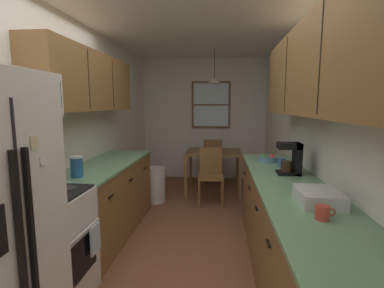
% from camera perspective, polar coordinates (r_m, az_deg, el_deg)
% --- Properties ---
extents(ground_plane, '(12.00, 12.00, 0.00)m').
position_cam_1_polar(ground_plane, '(3.78, -0.31, -16.89)').
color(ground_plane, brown).
extents(wall_left, '(0.10, 9.00, 2.55)m').
position_cam_1_polar(wall_left, '(3.84, -20.83, 2.74)').
color(wall_left, white).
rests_on(wall_left, ground).
extents(wall_right, '(0.10, 9.00, 2.55)m').
position_cam_1_polar(wall_right, '(3.56, 21.82, 2.32)').
color(wall_right, white).
rests_on(wall_right, ground).
extents(wall_back, '(4.40, 0.10, 2.55)m').
position_cam_1_polar(wall_back, '(6.08, 2.41, 4.99)').
color(wall_back, white).
rests_on(wall_back, ground).
extents(ceiling_slab, '(4.40, 9.00, 0.08)m').
position_cam_1_polar(ceiling_slab, '(3.58, -0.34, 24.21)').
color(ceiling_slab, white).
extents(stove_range, '(0.66, 0.64, 1.10)m').
position_cam_1_polar(stove_range, '(2.61, -28.04, -18.41)').
color(stove_range, white).
rests_on(stove_range, ground).
extents(microwave_over_range, '(0.39, 0.59, 0.33)m').
position_cam_1_polar(microwave_over_range, '(2.42, -32.16, 8.60)').
color(microwave_over_range, white).
extents(counter_left, '(0.64, 1.88, 0.90)m').
position_cam_1_polar(counter_left, '(3.65, -16.84, -10.59)').
color(counter_left, brown).
rests_on(counter_left, ground).
extents(upper_cabinets_left, '(0.33, 1.96, 0.65)m').
position_cam_1_polar(upper_cabinets_left, '(3.49, -20.27, 11.72)').
color(upper_cabinets_left, brown).
extents(counter_right, '(0.64, 3.17, 0.90)m').
position_cam_1_polar(counter_right, '(2.71, 19.59, -17.34)').
color(counter_right, brown).
rests_on(counter_right, ground).
extents(upper_cabinets_right, '(0.33, 2.85, 0.75)m').
position_cam_1_polar(upper_cabinets_right, '(2.47, 24.70, 13.85)').
color(upper_cabinets_right, brown).
extents(dining_table, '(0.98, 0.82, 0.75)m').
position_cam_1_polar(dining_table, '(5.14, 4.39, -2.72)').
color(dining_table, brown).
rests_on(dining_table, ground).
extents(dining_chair_near, '(0.42, 0.42, 0.90)m').
position_cam_1_polar(dining_chair_near, '(4.57, 3.82, -5.84)').
color(dining_chair_near, brown).
rests_on(dining_chair_near, ground).
extents(dining_chair_far, '(0.41, 0.41, 0.90)m').
position_cam_1_polar(dining_chair_far, '(5.78, 4.21, -2.93)').
color(dining_chair_far, brown).
rests_on(dining_chair_far, ground).
extents(pendant_light, '(0.26, 0.26, 0.59)m').
position_cam_1_polar(pendant_light, '(5.07, 4.56, 12.70)').
color(pendant_light, black).
extents(back_window, '(0.81, 0.05, 0.98)m').
position_cam_1_polar(back_window, '(5.99, 3.88, 7.92)').
color(back_window, brown).
extents(trash_bin, '(0.35, 0.35, 0.57)m').
position_cam_1_polar(trash_bin, '(4.72, -7.54, -8.17)').
color(trash_bin, silver).
rests_on(trash_bin, ground).
extents(storage_canister, '(0.11, 0.11, 0.20)m').
position_cam_1_polar(storage_canister, '(2.92, -22.36, -4.26)').
color(storage_canister, '#265999').
rests_on(storage_canister, counter_left).
extents(dish_towel, '(0.02, 0.16, 0.24)m').
position_cam_1_polar(dish_towel, '(2.56, -19.03, -17.72)').
color(dish_towel, silver).
extents(coffee_maker, '(0.22, 0.18, 0.32)m').
position_cam_1_polar(coffee_maker, '(2.97, 19.62, -2.66)').
color(coffee_maker, black).
rests_on(coffee_maker, counter_right).
extents(mug_by_coffeemaker, '(0.12, 0.09, 0.10)m').
position_cam_1_polar(mug_by_coffeemaker, '(3.31, 17.76, -3.59)').
color(mug_by_coffeemaker, '#335999').
rests_on(mug_by_coffeemaker, counter_right).
extents(mug_spare, '(0.12, 0.08, 0.09)m').
position_cam_1_polar(mug_spare, '(1.92, 24.97, -12.50)').
color(mug_spare, '#BF3F33').
rests_on(mug_spare, counter_right).
extents(fruit_bowl, '(0.24, 0.24, 0.09)m').
position_cam_1_polar(fruit_bowl, '(3.56, 15.11, -2.89)').
color(fruit_bowl, '#597F9E').
rests_on(fruit_bowl, counter_right).
extents(dish_rack, '(0.28, 0.34, 0.10)m').
position_cam_1_polar(dish_rack, '(2.18, 24.25, -9.79)').
color(dish_rack, silver).
rests_on(dish_rack, counter_right).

